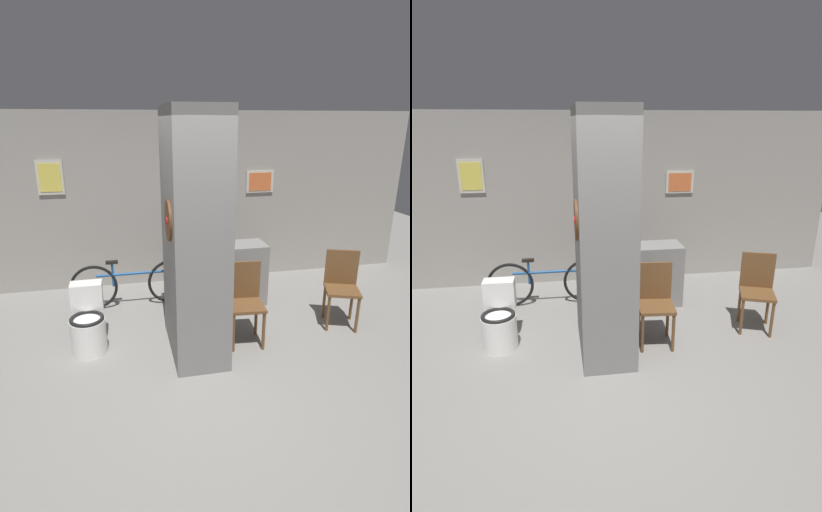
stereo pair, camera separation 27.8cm
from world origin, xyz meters
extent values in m
plane|color=gray|center=(0.00, 0.00, 0.00)|extent=(14.00, 14.00, 0.00)
cube|color=gray|center=(0.00, 2.63, 1.30)|extent=(8.00, 0.06, 2.60)
cube|color=beige|center=(-1.60, 2.58, 1.70)|extent=(0.36, 0.02, 0.48)
cube|color=#E0CC4C|center=(-1.60, 2.57, 1.70)|extent=(0.30, 0.01, 0.39)
cube|color=beige|center=(1.50, 2.58, 1.55)|extent=(0.44, 0.02, 0.34)
cube|color=#D86633|center=(1.50, 2.57, 1.55)|extent=(0.36, 0.01, 0.28)
cube|color=gray|center=(0.07, 0.55, 1.30)|extent=(0.56, 1.09, 2.60)
cylinder|color=#593319|center=(-0.22, 0.33, 1.55)|extent=(0.03, 0.40, 0.40)
cylinder|color=red|center=(-0.24, 0.33, 1.55)|extent=(0.01, 0.07, 0.07)
cube|color=gray|center=(0.67, 1.61, 0.43)|extent=(1.17, 0.44, 0.86)
cylinder|color=white|center=(-1.11, 0.69, 0.20)|extent=(0.39, 0.39, 0.40)
torus|color=black|center=(-1.11, 0.69, 0.41)|extent=(0.37, 0.37, 0.04)
cube|color=white|center=(-1.11, 0.95, 0.56)|extent=(0.35, 0.20, 0.33)
cylinder|color=brown|center=(0.46, 0.36, 0.23)|extent=(0.04, 0.04, 0.46)
cylinder|color=brown|center=(0.80, 0.33, 0.23)|extent=(0.04, 0.04, 0.46)
cylinder|color=brown|center=(0.49, 0.70, 0.23)|extent=(0.04, 0.04, 0.46)
cylinder|color=brown|center=(0.83, 0.67, 0.23)|extent=(0.04, 0.04, 0.46)
cube|color=brown|center=(0.65, 0.52, 0.47)|extent=(0.43, 0.43, 0.04)
cube|color=brown|center=(0.66, 0.70, 0.71)|extent=(0.40, 0.06, 0.44)
cylinder|color=brown|center=(1.72, 0.57, 0.23)|extent=(0.04, 0.04, 0.46)
cylinder|color=brown|center=(2.04, 0.45, 0.23)|extent=(0.04, 0.04, 0.46)
cylinder|color=brown|center=(1.84, 0.89, 0.23)|extent=(0.04, 0.04, 0.46)
cylinder|color=brown|center=(2.16, 0.78, 0.23)|extent=(0.04, 0.04, 0.46)
cube|color=brown|center=(1.94, 0.67, 0.47)|extent=(0.51, 0.51, 0.04)
cube|color=brown|center=(2.00, 0.85, 0.71)|extent=(0.38, 0.17, 0.44)
torus|color=black|center=(-1.09, 1.78, 0.32)|extent=(0.63, 0.04, 0.63)
torus|color=black|center=(-0.05, 1.78, 0.32)|extent=(0.63, 0.04, 0.63)
cylinder|color=#194C8C|center=(-0.57, 1.78, 0.48)|extent=(0.96, 0.04, 0.04)
cylinder|color=#194C8C|center=(-0.83, 1.78, 0.48)|extent=(0.03, 0.03, 0.33)
cylinder|color=#194C8C|center=(-0.10, 1.78, 0.48)|extent=(0.03, 0.03, 0.30)
cube|color=black|center=(-0.83, 1.78, 0.66)|extent=(0.16, 0.06, 0.04)
cylinder|color=#262626|center=(-0.10, 1.78, 0.63)|extent=(0.03, 0.42, 0.03)
cylinder|color=#19598C|center=(0.51, 1.68, 0.94)|extent=(0.06, 0.06, 0.18)
cylinder|color=#19598C|center=(0.51, 1.68, 1.07)|extent=(0.02, 0.02, 0.08)
sphere|color=#333333|center=(0.51, 1.68, 1.12)|extent=(0.03, 0.03, 0.03)
camera|label=1|loc=(-0.67, -3.38, 2.46)|focal=28.00mm
camera|label=2|loc=(-0.39, -3.43, 2.46)|focal=28.00mm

